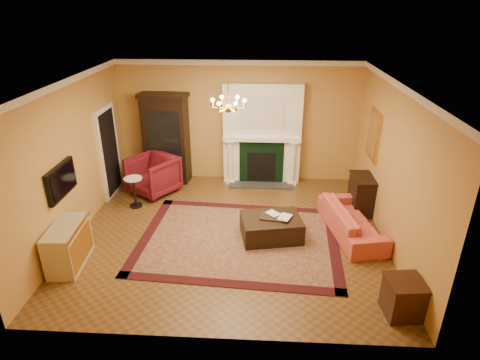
# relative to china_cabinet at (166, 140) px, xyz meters

# --- Properties ---
(floor) EXTENTS (6.00, 5.50, 0.02)m
(floor) POSITION_rel_china_cabinet_xyz_m (1.78, -2.49, -1.09)
(floor) COLOR brown
(floor) RESTS_ON ground
(ceiling) EXTENTS (6.00, 5.50, 0.02)m
(ceiling) POSITION_rel_china_cabinet_xyz_m (1.78, -2.49, 1.93)
(ceiling) COLOR silver
(ceiling) RESTS_ON wall_back
(wall_back) EXTENTS (6.00, 0.02, 3.00)m
(wall_back) POSITION_rel_china_cabinet_xyz_m (1.78, 0.27, 0.42)
(wall_back) COLOR #B78541
(wall_back) RESTS_ON floor
(wall_front) EXTENTS (6.00, 0.02, 3.00)m
(wall_front) POSITION_rel_china_cabinet_xyz_m (1.78, -5.25, 0.42)
(wall_front) COLOR #B78541
(wall_front) RESTS_ON floor
(wall_left) EXTENTS (0.02, 5.50, 3.00)m
(wall_left) POSITION_rel_china_cabinet_xyz_m (-1.23, -2.49, 0.42)
(wall_left) COLOR #B78541
(wall_left) RESTS_ON floor
(wall_right) EXTENTS (0.02, 5.50, 3.00)m
(wall_right) POSITION_rel_china_cabinet_xyz_m (4.79, -2.49, 0.42)
(wall_right) COLOR #B78541
(wall_right) RESTS_ON floor
(fireplace) EXTENTS (1.90, 0.70, 2.50)m
(fireplace) POSITION_rel_china_cabinet_xyz_m (2.38, 0.08, 0.12)
(fireplace) COLOR white
(fireplace) RESTS_ON wall_back
(crown_molding) EXTENTS (6.00, 5.50, 0.12)m
(crown_molding) POSITION_rel_china_cabinet_xyz_m (1.78, -1.53, 1.86)
(crown_molding) COLOR white
(crown_molding) RESTS_ON ceiling
(doorway) EXTENTS (0.08, 1.05, 2.10)m
(doorway) POSITION_rel_china_cabinet_xyz_m (-1.18, -0.79, -0.03)
(doorway) COLOR white
(doorway) RESTS_ON wall_left
(tv_panel) EXTENTS (0.09, 0.95, 0.58)m
(tv_panel) POSITION_rel_china_cabinet_xyz_m (-1.17, -3.09, 0.27)
(tv_panel) COLOR black
(tv_panel) RESTS_ON wall_left
(gilt_mirror) EXTENTS (0.06, 0.76, 1.05)m
(gilt_mirror) POSITION_rel_china_cabinet_xyz_m (4.74, -1.09, 0.57)
(gilt_mirror) COLOR gold
(gilt_mirror) RESTS_ON wall_right
(chandelier) EXTENTS (0.63, 0.55, 0.53)m
(chandelier) POSITION_rel_china_cabinet_xyz_m (1.78, -2.49, 1.53)
(chandelier) COLOR gold
(chandelier) RESTS_ON ceiling
(oriental_rug) EXTENTS (4.02, 3.13, 0.02)m
(oriental_rug) POSITION_rel_china_cabinet_xyz_m (1.97, -2.74, -1.07)
(oriental_rug) COLOR #3E0D16
(oriental_rug) RESTS_ON floor
(china_cabinet) EXTENTS (1.12, 0.61, 2.15)m
(china_cabinet) POSITION_rel_china_cabinet_xyz_m (0.00, 0.00, 0.00)
(china_cabinet) COLOR black
(china_cabinet) RESTS_ON floor
(wingback_armchair) EXTENTS (1.33, 1.31, 1.01)m
(wingback_armchair) POSITION_rel_china_cabinet_xyz_m (-0.20, -0.76, -0.57)
(wingback_armchair) COLOR maroon
(wingback_armchair) RESTS_ON floor
(pedestal_table) EXTENTS (0.39, 0.39, 0.71)m
(pedestal_table) POSITION_rel_china_cabinet_xyz_m (-0.44, -1.49, -0.67)
(pedestal_table) COLOR black
(pedestal_table) RESTS_ON floor
(commode) EXTENTS (0.56, 1.06, 0.77)m
(commode) POSITION_rel_china_cabinet_xyz_m (-0.95, -3.68, -0.69)
(commode) COLOR #C9B793
(commode) RESTS_ON floor
(coral_sofa) EXTENTS (0.93, 2.03, 0.76)m
(coral_sofa) POSITION_rel_china_cabinet_xyz_m (4.19, -2.36, -0.69)
(coral_sofa) COLOR #CF5241
(coral_sofa) RESTS_ON floor
(end_table) EXTENTS (0.54, 0.54, 0.57)m
(end_table) POSITION_rel_china_cabinet_xyz_m (4.50, -4.61, -0.79)
(end_table) COLOR #361B0E
(end_table) RESTS_ON floor
(console_table) EXTENTS (0.44, 0.74, 0.81)m
(console_table) POSITION_rel_china_cabinet_xyz_m (4.56, -1.45, -0.67)
(console_table) COLOR black
(console_table) RESTS_ON floor
(leather_ottoman) EXTENTS (1.27, 1.02, 0.42)m
(leather_ottoman) POSITION_rel_china_cabinet_xyz_m (2.59, -2.61, -0.85)
(leather_ottoman) COLOR black
(leather_ottoman) RESTS_ON oriental_rug
(ottoman_tray) EXTENTS (0.48, 0.40, 0.03)m
(ottoman_tray) POSITION_rel_china_cabinet_xyz_m (2.60, -2.58, -0.62)
(ottoman_tray) COLOR black
(ottoman_tray) RESTS_ON leather_ottoman
(book_a) EXTENTS (0.16, 0.15, 0.26)m
(book_a) POSITION_rel_china_cabinet_xyz_m (2.55, -2.58, -0.48)
(book_a) COLOR gray
(book_a) RESTS_ON ottoman_tray
(book_b) EXTENTS (0.21, 0.11, 0.30)m
(book_b) POSITION_rel_china_cabinet_xyz_m (2.74, -2.60, -0.46)
(book_b) COLOR gray
(book_b) RESTS_ON ottoman_tray
(topiary_left) EXTENTS (0.16, 0.16, 0.44)m
(topiary_left) POSITION_rel_china_cabinet_xyz_m (1.87, 0.04, 0.40)
(topiary_left) COLOR gray
(topiary_left) RESTS_ON fireplace
(topiary_right) EXTENTS (0.15, 0.15, 0.39)m
(topiary_right) POSITION_rel_china_cabinet_xyz_m (2.89, 0.04, 0.37)
(topiary_right) COLOR gray
(topiary_right) RESTS_ON fireplace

